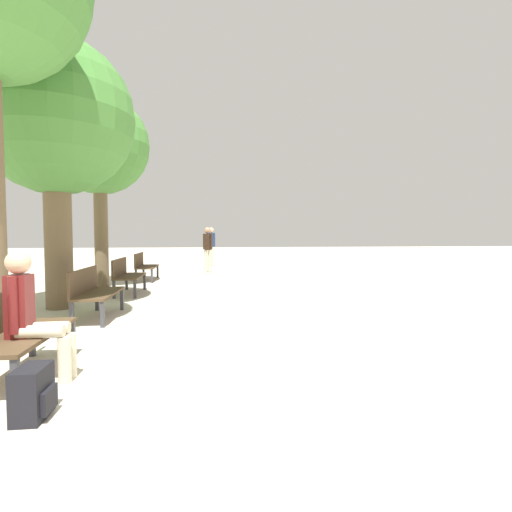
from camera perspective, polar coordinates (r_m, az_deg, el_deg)
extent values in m
plane|color=beige|center=(4.33, -7.06, -16.30)|extent=(80.00, 80.00, 0.00)
cube|color=#4C3823|center=(4.70, -30.16, -9.75)|extent=(0.54, 1.53, 0.04)
cube|color=#38383D|center=(4.04, -31.12, -15.17)|extent=(0.06, 0.06, 0.41)
cube|color=#38383D|center=(5.33, -24.75, -10.58)|extent=(0.06, 0.06, 0.41)
cube|color=#38383D|center=(5.49, -29.34, -10.31)|extent=(0.06, 0.06, 0.41)
cube|color=#4C3823|center=(7.36, -21.48, -5.01)|extent=(0.54, 1.53, 0.04)
cube|color=#4C3823|center=(7.40, -23.41, -3.26)|extent=(0.04, 1.53, 0.41)
cube|color=#38383D|center=(6.66, -21.07, -7.80)|extent=(0.06, 0.06, 0.41)
cube|color=#38383D|center=(8.04, -18.60, -5.89)|extent=(0.06, 0.06, 0.41)
cube|color=#38383D|center=(6.78, -24.83, -7.68)|extent=(0.06, 0.06, 0.41)
cube|color=#38383D|center=(8.14, -21.75, -5.84)|extent=(0.06, 0.06, 0.41)
cube|color=#4C3823|center=(10.12, -17.51, -2.77)|extent=(0.54, 1.53, 0.04)
cube|color=#4C3823|center=(10.15, -18.93, -1.51)|extent=(0.04, 1.53, 0.41)
cube|color=#38383D|center=(9.40, -16.91, -4.57)|extent=(0.06, 0.06, 0.41)
cube|color=#38383D|center=(10.81, -15.63, -3.56)|extent=(0.06, 0.06, 0.41)
cube|color=#38383D|center=(9.49, -19.62, -4.55)|extent=(0.06, 0.06, 0.41)
cube|color=#38383D|center=(10.89, -17.99, -3.55)|extent=(0.06, 0.06, 0.41)
cube|color=#4C3823|center=(12.92, -15.26, -1.49)|extent=(0.54, 1.53, 0.04)
cube|color=#4C3823|center=(12.94, -16.38, -0.50)|extent=(0.04, 1.53, 0.41)
cube|color=#38383D|center=(12.20, -14.66, -2.80)|extent=(0.06, 0.06, 0.41)
cube|color=#38383D|center=(13.62, -13.88, -2.18)|extent=(0.06, 0.06, 0.41)
cube|color=#38383D|center=(12.26, -16.76, -2.80)|extent=(0.06, 0.06, 0.41)
cube|color=#38383D|center=(13.68, -15.77, -2.18)|extent=(0.06, 0.06, 0.41)
cylinder|color=brown|center=(8.60, -26.39, 2.74)|extent=(0.50, 0.50, 2.86)
sphere|color=#478438|center=(8.88, -26.76, 17.36)|extent=(2.95, 2.95, 2.95)
cylinder|color=brown|center=(11.66, -21.25, 3.49)|extent=(0.36, 0.36, 3.12)
sphere|color=#478438|center=(11.90, -21.47, 14.56)|extent=(2.64, 2.64, 2.64)
cylinder|color=beige|center=(4.40, -28.40, -9.49)|extent=(0.43, 0.12, 0.12)
cylinder|color=beige|center=(4.40, -25.64, -13.26)|extent=(0.12, 0.12, 0.45)
cylinder|color=beige|center=(4.54, -27.71, -9.10)|extent=(0.43, 0.12, 0.12)
cylinder|color=beige|center=(4.53, -25.03, -12.74)|extent=(0.12, 0.12, 0.45)
cube|color=maroon|center=(4.50, -30.68, -6.16)|extent=(0.20, 0.23, 0.60)
cylinder|color=maroon|center=(4.38, -31.35, -6.02)|extent=(0.09, 0.09, 0.54)
cylinder|color=maroon|center=(4.61, -30.06, -5.55)|extent=(0.09, 0.09, 0.54)
sphere|color=tan|center=(4.46, -30.83, -0.78)|extent=(0.23, 0.23, 0.23)
cube|color=black|center=(3.72, -29.32, -16.67)|extent=(0.21, 0.36, 0.41)
cube|color=black|center=(3.70, -27.41, -17.76)|extent=(0.04, 0.25, 0.18)
cylinder|color=beige|center=(17.91, -6.65, -0.10)|extent=(0.13, 0.13, 0.88)
cylinder|color=beige|center=(17.92, -6.15, -0.10)|extent=(0.13, 0.13, 0.88)
cube|color=navy|center=(17.89, -6.42, 2.30)|extent=(0.31, 0.30, 0.62)
cylinder|color=navy|center=(17.89, -6.84, 2.35)|extent=(0.09, 0.09, 0.59)
cylinder|color=navy|center=(17.89, -6.00, 2.35)|extent=(0.09, 0.09, 0.59)
sphere|color=tan|center=(17.89, -6.42, 3.70)|extent=(0.24, 0.24, 0.24)
cylinder|color=beige|center=(14.90, -7.19, -0.79)|extent=(0.12, 0.12, 0.86)
cylinder|color=beige|center=(14.90, -6.61, -0.79)|extent=(0.12, 0.12, 0.86)
cube|color=black|center=(14.87, -6.92, 2.02)|extent=(0.26, 0.28, 0.61)
cylinder|color=black|center=(14.87, -7.41, 2.07)|extent=(0.09, 0.09, 0.58)
cylinder|color=black|center=(14.87, -6.43, 2.08)|extent=(0.09, 0.09, 0.58)
sphere|color=#A37A5B|center=(14.87, -6.93, 3.66)|extent=(0.23, 0.23, 0.23)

